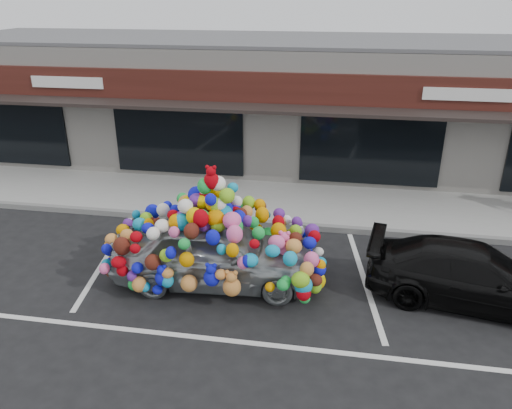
# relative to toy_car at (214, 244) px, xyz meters

# --- Properties ---
(ground) EXTENTS (90.00, 90.00, 0.00)m
(ground) POSITION_rel_toy_car_xyz_m (0.39, 0.37, -0.90)
(ground) COLOR black
(ground) RESTS_ON ground
(shop_building) EXTENTS (24.00, 7.20, 4.31)m
(shop_building) POSITION_rel_toy_car_xyz_m (0.39, 8.82, 1.26)
(shop_building) COLOR silver
(shop_building) RESTS_ON ground
(sidewalk) EXTENTS (26.00, 3.00, 0.15)m
(sidewalk) POSITION_rel_toy_car_xyz_m (0.39, 4.37, -0.83)
(sidewalk) COLOR gray
(sidewalk) RESTS_ON ground
(kerb) EXTENTS (26.00, 0.18, 0.16)m
(kerb) POSITION_rel_toy_car_xyz_m (0.39, 2.87, -0.83)
(kerb) COLOR slate
(kerb) RESTS_ON ground
(parking_stripe_left) EXTENTS (0.73, 4.37, 0.01)m
(parking_stripe_left) POSITION_rel_toy_car_xyz_m (-2.81, 0.57, -0.90)
(parking_stripe_left) COLOR silver
(parking_stripe_left) RESTS_ON ground
(parking_stripe_mid) EXTENTS (0.73, 4.37, 0.01)m
(parking_stripe_mid) POSITION_rel_toy_car_xyz_m (3.19, 0.57, -0.90)
(parking_stripe_mid) COLOR silver
(parking_stripe_mid) RESTS_ON ground
(lane_line) EXTENTS (14.00, 0.12, 0.01)m
(lane_line) POSITION_rel_toy_car_xyz_m (2.39, -1.93, -0.90)
(lane_line) COLOR silver
(lane_line) RESTS_ON ground
(toy_car) EXTENTS (3.10, 4.69, 2.66)m
(toy_car) POSITION_rel_toy_car_xyz_m (0.00, 0.00, 0.00)
(toy_car) COLOR gray
(toy_car) RESTS_ON ground
(black_sedan) EXTENTS (2.31, 4.35, 1.20)m
(black_sedan) POSITION_rel_toy_car_xyz_m (5.25, 0.13, -0.30)
(black_sedan) COLOR black
(black_sedan) RESTS_ON ground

